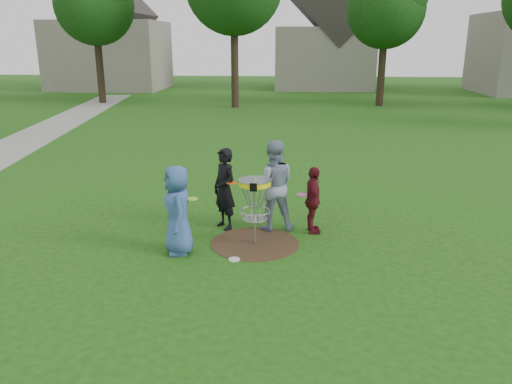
# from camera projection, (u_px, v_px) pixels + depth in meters

# --- Properties ---
(ground) EXTENTS (100.00, 100.00, 0.00)m
(ground) POSITION_uv_depth(u_px,v_px,m) (255.00, 243.00, 10.12)
(ground) COLOR #19470F
(ground) RESTS_ON ground
(dirt_patch) EXTENTS (1.80, 1.80, 0.01)m
(dirt_patch) POSITION_uv_depth(u_px,v_px,m) (255.00, 243.00, 10.11)
(dirt_patch) COLOR #47331E
(dirt_patch) RESTS_ON ground
(concrete_path) EXTENTS (7.75, 39.92, 0.02)m
(concrete_path) POSITION_uv_depth(u_px,v_px,m) (5.00, 151.00, 18.51)
(concrete_path) COLOR #9E9E99
(concrete_path) RESTS_ON ground
(player_blue) EXTENTS (0.82, 0.99, 1.73)m
(player_blue) POSITION_uv_depth(u_px,v_px,m) (178.00, 210.00, 9.45)
(player_blue) COLOR #375998
(player_blue) RESTS_ON ground
(player_black) EXTENTS (0.75, 0.77, 1.78)m
(player_black) POSITION_uv_depth(u_px,v_px,m) (225.00, 189.00, 10.72)
(player_black) COLOR black
(player_black) RESTS_ON ground
(player_grey) EXTENTS (1.04, 0.86, 1.97)m
(player_grey) POSITION_uv_depth(u_px,v_px,m) (273.00, 185.00, 10.64)
(player_grey) COLOR #7E8BA3
(player_grey) RESTS_ON ground
(player_maroon) EXTENTS (0.46, 0.88, 1.44)m
(player_maroon) POSITION_uv_depth(u_px,v_px,m) (313.00, 200.00, 10.50)
(player_maroon) COLOR #5B141B
(player_maroon) RESTS_ON ground
(disc_on_grass) EXTENTS (0.22, 0.22, 0.02)m
(disc_on_grass) POSITION_uv_depth(u_px,v_px,m) (234.00, 259.00, 9.35)
(disc_on_grass) COLOR silver
(disc_on_grass) RESTS_ON ground
(disc_golf_basket) EXTENTS (0.66, 0.67, 1.38)m
(disc_golf_basket) POSITION_uv_depth(u_px,v_px,m) (255.00, 195.00, 9.82)
(disc_golf_basket) COLOR #9EA0A5
(disc_golf_basket) RESTS_ON ground
(held_discs) EXTENTS (2.32, 1.30, 0.34)m
(held_discs) POSITION_uv_depth(u_px,v_px,m) (249.00, 188.00, 10.14)
(held_discs) COLOR #95DB18
(held_discs) RESTS_ON ground
(house_row) EXTENTS (44.50, 10.65, 11.62)m
(house_row) POSITION_uv_depth(u_px,v_px,m) (348.00, 38.00, 40.08)
(house_row) COLOR gray
(house_row) RESTS_ON ground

